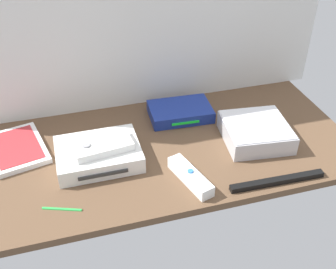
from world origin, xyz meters
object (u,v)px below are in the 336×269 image
object	(u,v)px
game_case	(17,148)
network_router	(180,112)
remote_classic_pad	(102,145)
game_console	(98,154)
mini_computer	(256,132)
remote_wand	(190,176)
sensor_bar	(277,181)
stylus_pen	(62,208)

from	to	relation	value
game_case	network_router	distance (cm)	46.72
remote_classic_pad	game_console	bearing A→B (deg)	138.03
network_router	remote_classic_pad	world-z (taller)	remote_classic_pad
game_console	mini_computer	size ratio (longest dim) A/B	1.12
game_case	remote_classic_pad	distance (cm)	24.58
game_console	network_router	distance (cm)	29.82
game_console	remote_wand	world-z (taller)	game_console
sensor_bar	stylus_pen	xyz separation A→B (cm)	(-50.45, 5.54, -0.35)
mini_computer	remote_classic_pad	distance (cm)	41.48
network_router	remote_wand	xyz separation A→B (cm)	(-6.25, -27.91, -0.19)
remote_wand	remote_classic_pad	bearing A→B (deg)	129.48
remote_wand	remote_classic_pad	size ratio (longest dim) A/B	0.99
sensor_bar	stylus_pen	size ratio (longest dim) A/B	2.67
remote_classic_pad	stylus_pen	distance (cm)	18.88
network_router	game_case	bearing A→B (deg)	-172.28
game_case	network_router	world-z (taller)	network_router
game_console	mini_computer	bearing A→B (deg)	-3.50
network_router	game_console	bearing A→B (deg)	-148.78
mini_computer	sensor_bar	size ratio (longest dim) A/B	0.78
network_router	sensor_bar	distance (cm)	37.01
network_router	remote_classic_pad	xyz separation A→B (cm)	(-25.10, -14.91, 3.71)
mini_computer	remote_classic_pad	world-z (taller)	remote_classic_pad
mini_computer	remote_wand	bearing A→B (deg)	-153.60
mini_computer	sensor_bar	xyz separation A→B (cm)	(-2.59, -17.64, -1.94)
remote_classic_pad	stylus_pen	xyz separation A→B (cm)	(-11.70, -13.93, -5.06)
remote_classic_pad	sensor_bar	distance (cm)	43.63
game_console	stylus_pen	xyz separation A→B (cm)	(-10.52, -14.75, -1.85)
mini_computer	stylus_pen	distance (cm)	54.45
sensor_bar	remote_wand	bearing A→B (deg)	163.89
game_case	remote_classic_pad	world-z (taller)	remote_classic_pad
remote_classic_pad	stylus_pen	bearing A→B (deg)	-137.30
mini_computer	sensor_bar	distance (cm)	17.93
game_case	stylus_pen	distance (cm)	26.85
game_console	sensor_bar	world-z (taller)	game_console
game_console	stylus_pen	world-z (taller)	game_console
game_console	remote_wand	distance (cm)	24.34
remote_wand	sensor_bar	world-z (taller)	remote_wand
game_console	remote_classic_pad	distance (cm)	3.51
sensor_bar	stylus_pen	bearing A→B (deg)	175.64
mini_computer	sensor_bar	bearing A→B (deg)	-98.36
remote_wand	network_router	bearing A→B (deg)	61.46
game_console	mini_computer	world-z (taller)	mini_computer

